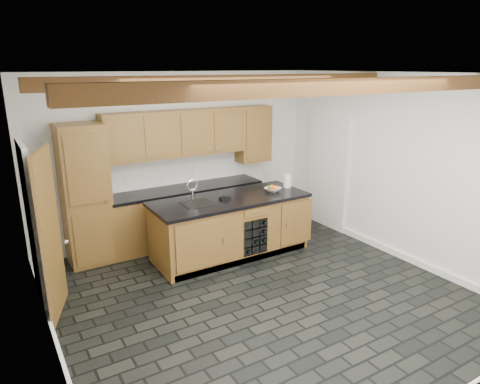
{
  "coord_description": "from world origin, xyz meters",
  "views": [
    {
      "loc": [
        -2.84,
        -4.15,
        2.88
      ],
      "look_at": [
        0.17,
        0.8,
        1.17
      ],
      "focal_mm": 32.0,
      "sensor_mm": 36.0,
      "label": 1
    }
  ],
  "objects_px": {
    "island": "(231,226)",
    "kitchen_scale": "(225,197)",
    "fruit_bowl": "(273,190)",
    "paper_towel": "(287,181)"
  },
  "relations": [
    {
      "from": "island",
      "to": "kitchen_scale",
      "type": "bearing_deg",
      "value": 176.02
    },
    {
      "from": "kitchen_scale",
      "to": "paper_towel",
      "type": "bearing_deg",
      "value": -5.06
    },
    {
      "from": "fruit_bowl",
      "to": "paper_towel",
      "type": "distance_m",
      "value": 0.37
    },
    {
      "from": "fruit_bowl",
      "to": "paper_towel",
      "type": "bearing_deg",
      "value": 13.09
    },
    {
      "from": "island",
      "to": "paper_towel",
      "type": "distance_m",
      "value": 1.25
    },
    {
      "from": "island",
      "to": "kitchen_scale",
      "type": "xyz_separation_m",
      "value": [
        -0.1,
        0.01,
        0.49
      ]
    },
    {
      "from": "island",
      "to": "paper_towel",
      "type": "height_order",
      "value": "paper_towel"
    },
    {
      "from": "fruit_bowl",
      "to": "paper_towel",
      "type": "height_order",
      "value": "paper_towel"
    },
    {
      "from": "island",
      "to": "fruit_bowl",
      "type": "xyz_separation_m",
      "value": [
        0.76,
        -0.04,
        0.5
      ]
    },
    {
      "from": "kitchen_scale",
      "to": "paper_towel",
      "type": "xyz_separation_m",
      "value": [
        1.22,
        0.04,
        0.08
      ]
    }
  ]
}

